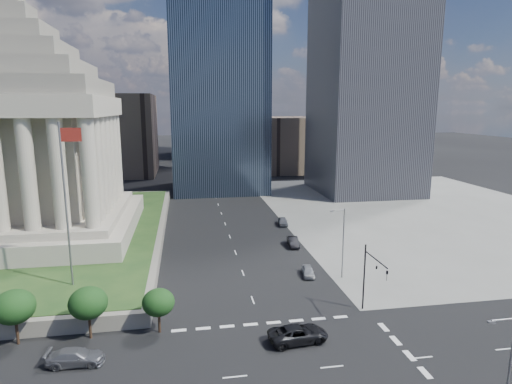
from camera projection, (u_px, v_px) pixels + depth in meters
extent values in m
plane|color=black|center=(211.00, 186.00, 130.51)|extent=(500.00, 500.00, 0.00)
cube|color=slate|center=(421.00, 210.00, 99.27)|extent=(68.00, 90.00, 0.03)
cylinder|color=slate|center=(66.00, 206.00, 51.10)|extent=(0.24, 0.24, 20.00)
cube|color=maroon|center=(71.00, 135.00, 49.65)|extent=(2.40, 0.05, 1.60)
cube|color=black|center=(218.00, 84.00, 120.18)|extent=(26.00, 26.00, 60.00)
cube|color=black|center=(370.00, 6.00, 113.11)|extent=(26.00, 28.00, 100.00)
cube|color=#4F3D36|center=(290.00, 144.00, 162.78)|extent=(20.00, 30.00, 20.00)
cube|color=#4F3D36|center=(121.00, 135.00, 151.95)|extent=(24.00, 30.00, 28.00)
cylinder|color=black|center=(364.00, 277.00, 50.01)|extent=(0.18, 0.18, 8.00)
cylinder|color=black|center=(376.00, 259.00, 46.73)|extent=(0.14, 5.50, 0.14)
cube|color=black|center=(387.00, 276.00, 44.22)|extent=(0.30, 0.30, 1.10)
cylinder|color=slate|center=(508.00, 383.00, 29.17)|extent=(0.16, 0.16, 10.00)
cylinder|color=slate|center=(504.00, 320.00, 28.10)|extent=(1.80, 0.12, 0.12)
cube|color=slate|center=(491.00, 322.00, 27.97)|extent=(0.50, 0.22, 0.14)
cylinder|color=slate|center=(343.00, 244.00, 59.17)|extent=(0.16, 0.16, 10.00)
cylinder|color=slate|center=(338.00, 210.00, 58.09)|extent=(1.80, 0.12, 0.12)
cube|color=slate|center=(332.00, 211.00, 57.96)|extent=(0.50, 0.22, 0.14)
imported|color=black|center=(298.00, 334.00, 43.53)|extent=(6.42, 3.47, 1.71)
imported|color=#525359|center=(76.00, 357.00, 39.65)|extent=(2.38, 5.33, 1.52)
imported|color=#92959A|center=(308.00, 271.00, 60.67)|extent=(2.21, 4.19, 1.36)
imported|color=black|center=(293.00, 242.00, 73.63)|extent=(2.05, 4.81, 1.54)
imported|color=slate|center=(283.00, 221.00, 86.88)|extent=(2.43, 4.77, 1.56)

